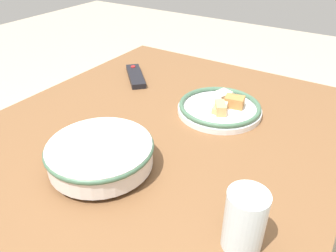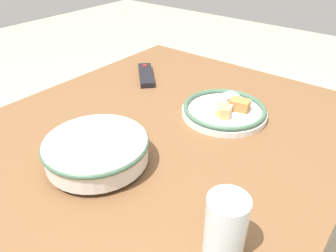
{
  "view_description": "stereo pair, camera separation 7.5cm",
  "coord_description": "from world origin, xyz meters",
  "px_view_note": "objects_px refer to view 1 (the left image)",
  "views": [
    {
      "loc": [
        -0.55,
        -0.45,
        1.23
      ],
      "look_at": [
        0.1,
        -0.04,
        0.75
      ],
      "focal_mm": 35.0,
      "sensor_mm": 36.0,
      "label": 1
    },
    {
      "loc": [
        -0.5,
        -0.51,
        1.23
      ],
      "look_at": [
        0.1,
        -0.04,
        0.75
      ],
      "focal_mm": 35.0,
      "sensor_mm": 36.0,
      "label": 2
    }
  ],
  "objects_px": {
    "noodle_bowl": "(100,154)",
    "drinking_glass": "(245,221)",
    "food_plate": "(220,108)",
    "tv_remote": "(136,76)"
  },
  "relations": [
    {
      "from": "noodle_bowl",
      "to": "drinking_glass",
      "type": "bearing_deg",
      "value": -94.23
    },
    {
      "from": "food_plate",
      "to": "tv_remote",
      "type": "distance_m",
      "value": 0.39
    },
    {
      "from": "tv_remote",
      "to": "drinking_glass",
      "type": "bearing_deg",
      "value": -83.53
    },
    {
      "from": "noodle_bowl",
      "to": "food_plate",
      "type": "xyz_separation_m",
      "value": [
        0.41,
        -0.13,
        -0.02
      ]
    },
    {
      "from": "food_plate",
      "to": "tv_remote",
      "type": "relative_size",
      "value": 1.49
    },
    {
      "from": "food_plate",
      "to": "tv_remote",
      "type": "xyz_separation_m",
      "value": [
        0.07,
        0.39,
        -0.01
      ]
    },
    {
      "from": "noodle_bowl",
      "to": "food_plate",
      "type": "bearing_deg",
      "value": -17.31
    },
    {
      "from": "drinking_glass",
      "to": "tv_remote",
      "type": "bearing_deg",
      "value": 51.64
    },
    {
      "from": "tv_remote",
      "to": "drinking_glass",
      "type": "xyz_separation_m",
      "value": [
        -0.5,
        -0.64,
        0.05
      ]
    },
    {
      "from": "food_plate",
      "to": "drinking_glass",
      "type": "xyz_separation_m",
      "value": [
        -0.44,
        -0.25,
        0.05
      ]
    }
  ]
}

